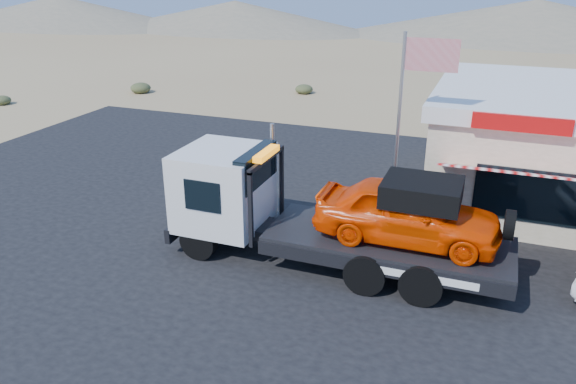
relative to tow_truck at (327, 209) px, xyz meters
name	(u,v)px	position (x,y,z in m)	size (l,w,h in m)	color
ground	(186,270)	(-3.43, -1.78, -1.64)	(120.00, 120.00, 0.00)	#977B56
asphalt_lot	(293,235)	(-1.43, 1.22, -1.63)	(32.00, 24.00, 0.02)	black
tow_truck	(327,209)	(0.00, 0.00, 0.00)	(9.11, 2.70, 3.05)	black
flagpole	(407,113)	(1.51, 2.72, 2.12)	(1.55, 0.10, 6.00)	#99999E
desert_scrub	(57,120)	(-17.15, 8.76, -1.35)	(29.45, 32.52, 0.69)	#393E21
distant_hills	(354,18)	(-13.20, 53.36, 0.25)	(126.00, 48.00, 4.20)	#726B59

